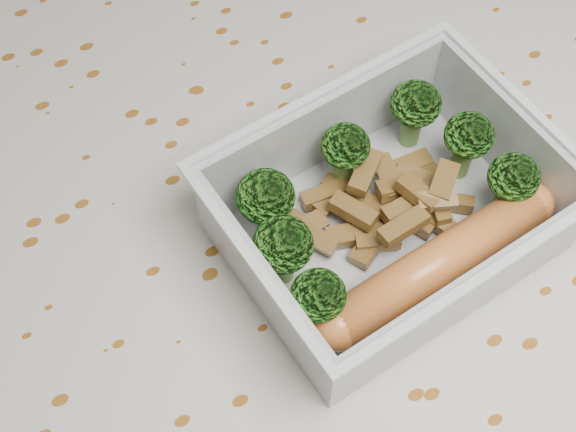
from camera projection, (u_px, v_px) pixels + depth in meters
name	position (u px, v px, depth m)	size (l,w,h in m)	color
dining_table	(291.00, 294.00, 0.57)	(1.40, 0.90, 0.75)	brown
tablecloth	(291.00, 261.00, 0.52)	(1.46, 0.96, 0.19)	beige
lunch_container	(388.00, 218.00, 0.47)	(0.20, 0.17, 0.07)	silver
broccoli_florets	(366.00, 188.00, 0.46)	(0.17, 0.12, 0.05)	#608C3F
meat_pile	(386.00, 204.00, 0.48)	(0.12, 0.07, 0.03)	brown
sausage	(438.00, 263.00, 0.45)	(0.17, 0.04, 0.03)	#CE7031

